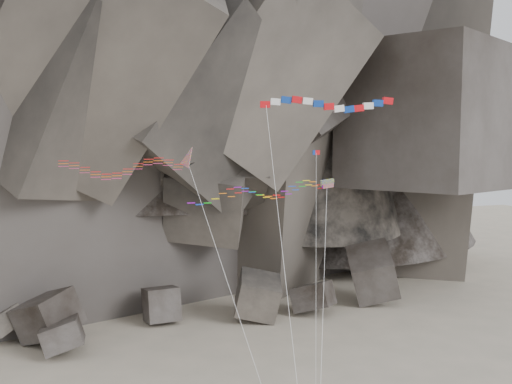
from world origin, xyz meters
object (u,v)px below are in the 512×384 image
object	(u,v)px
parafoil_kite	(255,192)
pennant_kite	(316,234)
banner_kite	(327,106)
delta_kite	(118,166)

from	to	relation	value
parafoil_kite	pennant_kite	xyz separation A→B (m)	(2.43, -6.05, -2.45)
banner_kite	parafoil_kite	xyz separation A→B (m)	(-4.06, 4.17, -6.49)
delta_kite	parafoil_kite	bearing A→B (deg)	-24.29
banner_kite	pennant_kite	xyz separation A→B (m)	(-1.63, -1.89, -8.94)
banner_kite	pennant_kite	bearing A→B (deg)	-114.73
delta_kite	parafoil_kite	distance (m)	10.66
delta_kite	parafoil_kite	xyz separation A→B (m)	(10.09, -2.78, -2.02)
delta_kite	pennant_kite	bearing A→B (deg)	-44.09
delta_kite	pennant_kite	xyz separation A→B (m)	(12.52, -8.83, -4.47)
delta_kite	parafoil_kite	world-z (taller)	delta_kite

